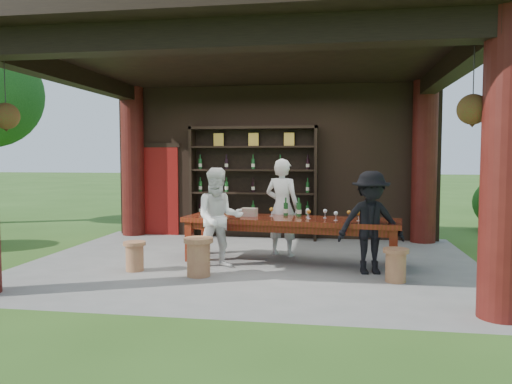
# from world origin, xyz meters

# --- Properties ---
(ground) EXTENTS (90.00, 90.00, 0.00)m
(ground) POSITION_xyz_m (0.00, 0.00, 0.00)
(ground) COLOR #2D5119
(ground) RESTS_ON ground
(pavilion) EXTENTS (7.50, 6.00, 3.60)m
(pavilion) POSITION_xyz_m (-0.01, 0.43, 2.13)
(pavilion) COLOR slate
(pavilion) RESTS_ON ground
(wine_shelf) EXTENTS (2.73, 0.42, 2.41)m
(wine_shelf) POSITION_xyz_m (-0.39, 2.45, 1.21)
(wine_shelf) COLOR black
(wine_shelf) RESTS_ON ground
(tasting_table) EXTENTS (3.64, 1.35, 0.75)m
(tasting_table) POSITION_xyz_m (0.62, 0.08, 0.64)
(tasting_table) COLOR #541F0C
(tasting_table) RESTS_ON ground
(stool_near_left) EXTENTS (0.43, 0.43, 0.57)m
(stool_near_left) POSITION_xyz_m (-0.62, -1.06, 0.30)
(stool_near_left) COLOR #95583B
(stool_near_left) RESTS_ON ground
(stool_near_right) EXTENTS (0.36, 0.36, 0.47)m
(stool_near_right) POSITION_xyz_m (2.20, -0.96, 0.25)
(stool_near_right) COLOR #95583B
(stool_near_right) RESTS_ON ground
(stool_far_left) EXTENTS (0.35, 0.35, 0.45)m
(stool_far_left) POSITION_xyz_m (-1.69, -0.88, 0.24)
(stool_far_left) COLOR #95583B
(stool_far_left) RESTS_ON ground
(host) EXTENTS (0.73, 0.59, 1.73)m
(host) POSITION_xyz_m (0.43, 0.68, 0.86)
(host) COLOR silver
(host) RESTS_ON ground
(guest_woman) EXTENTS (0.93, 0.82, 1.59)m
(guest_woman) POSITION_xyz_m (-0.46, -0.45, 0.79)
(guest_woman) COLOR white
(guest_woman) RESTS_ON ground
(guest_man) EXTENTS (1.09, 0.75, 1.55)m
(guest_man) POSITION_xyz_m (1.89, -0.48, 0.77)
(guest_man) COLOR black
(guest_man) RESTS_ON ground
(table_bottles) EXTENTS (0.32, 0.20, 0.31)m
(table_bottles) POSITION_xyz_m (0.67, 0.39, 0.90)
(table_bottles) COLOR #194C1E
(table_bottles) RESTS_ON tasting_table
(table_glasses) EXTENTS (1.51, 0.50, 0.15)m
(table_glasses) POSITION_xyz_m (1.14, 0.06, 0.82)
(table_glasses) COLOR silver
(table_glasses) RESTS_ON tasting_table
(napkin_basket) EXTENTS (0.28, 0.21, 0.14)m
(napkin_basket) POSITION_xyz_m (-0.08, 0.19, 0.82)
(napkin_basket) COLOR #BF6672
(napkin_basket) RESTS_ON tasting_table
(shrubs) EXTENTS (14.02, 9.35, 1.36)m
(shrubs) POSITION_xyz_m (1.17, 0.32, 0.55)
(shrubs) COLOR #194C14
(shrubs) RESTS_ON ground
(trees) EXTENTS (20.82, 9.66, 4.80)m
(trees) POSITION_xyz_m (4.13, 1.44, 3.37)
(trees) COLOR #3F2819
(trees) RESTS_ON ground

